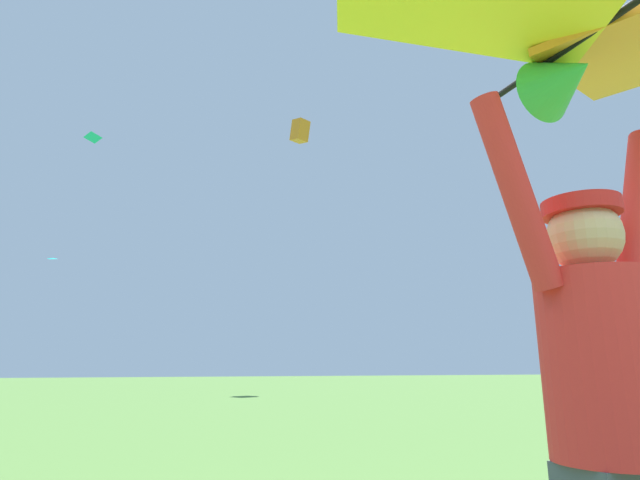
# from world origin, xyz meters

# --- Properties ---
(kite_flyer_person) EXTENTS (0.81, 0.35, 1.92)m
(kite_flyer_person) POSITION_xyz_m (0.14, 0.35, 0.94)
(kite_flyer_person) COLOR #424751
(kite_flyer_person) RESTS_ON ground
(held_stunt_kite) EXTENTS (1.98, 1.08, 0.42)m
(held_stunt_kite) POSITION_xyz_m (0.15, 0.27, 2.21)
(held_stunt_kite) COLOR black
(distant_kite_teal_high_right) EXTENTS (0.62, 0.61, 0.20)m
(distant_kite_teal_high_right) POSITION_xyz_m (-5.81, 32.02, 7.23)
(distant_kite_teal_high_right) COLOR #19B2AD
(distant_kite_teal_far_center) EXTENTS (0.80, 0.78, 0.32)m
(distant_kite_teal_far_center) POSITION_xyz_m (-3.95, 27.37, 13.14)
(distant_kite_teal_far_center) COLOR #19B2AD
(distant_kite_orange_low_left) EXTENTS (1.00, 1.10, 1.23)m
(distant_kite_orange_low_left) POSITION_xyz_m (6.32, 22.78, 13.12)
(distant_kite_orange_low_left) COLOR orange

